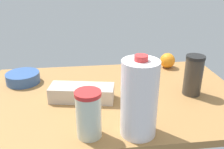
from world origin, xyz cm
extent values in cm
cube|color=#9C6E3C|center=(0.00, 0.00, 1.50)|extent=(120.00, 76.00, 3.00)
cylinder|color=#335694|center=(43.51, -18.33, 5.64)|extent=(16.67, 16.67, 5.28)
cube|color=#C0B3A4|center=(13.84, 3.57, 6.36)|extent=(29.46, 15.27, 6.72)
cylinder|color=beige|center=(11.65, 29.72, 10.90)|extent=(8.72, 8.72, 15.79)
cylinder|color=red|center=(11.65, 29.72, 19.49)|extent=(8.98, 8.98, 1.40)
cylinder|color=#38332C|center=(-36.78, 3.87, 11.64)|extent=(8.21, 8.21, 17.28)
cylinder|color=black|center=(-36.78, 3.87, 20.98)|extent=(8.46, 8.46, 1.40)
cylinder|color=white|center=(-5.52, 30.25, 16.67)|extent=(12.59, 12.59, 27.33)
cylinder|color=red|center=(-5.52, 30.25, 31.23)|extent=(4.41, 4.41, 1.80)
sphere|color=#64B636|center=(-16.61, -11.45, 5.99)|extent=(5.98, 5.98, 5.98)
sphere|color=orange|center=(-36.41, -29.75, 7.32)|extent=(8.64, 8.64, 8.64)
camera|label=1|loc=(12.63, 102.40, 57.32)|focal=40.00mm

